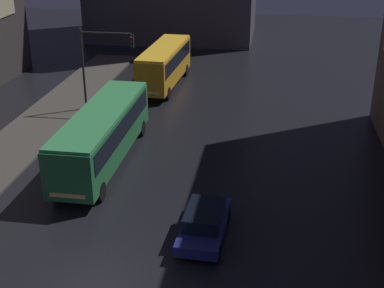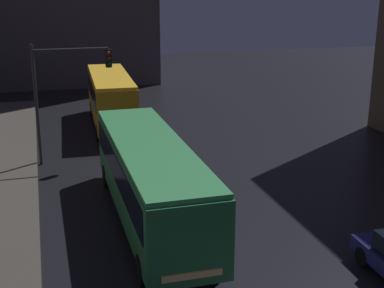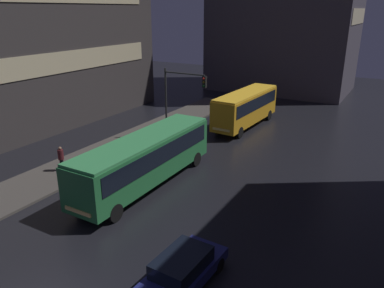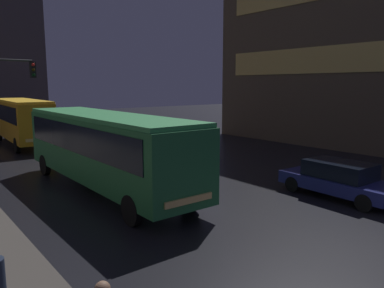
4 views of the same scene
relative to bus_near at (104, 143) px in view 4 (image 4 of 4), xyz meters
The scene contains 4 objects.
building_right_block 22.41m from the bus_near, ahead, with size 10.07×22.33×17.31m.
bus_near is the anchor object (origin of this frame).
bus_far 14.90m from the bus_near, 87.83° to the left, with size 2.81×9.61×3.33m.
car_taxi 9.59m from the bus_near, 45.00° to the right, with size 2.06×4.56×1.43m.
Camera 4 is at (-9.60, -3.88, 4.41)m, focal length 35.00 mm.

